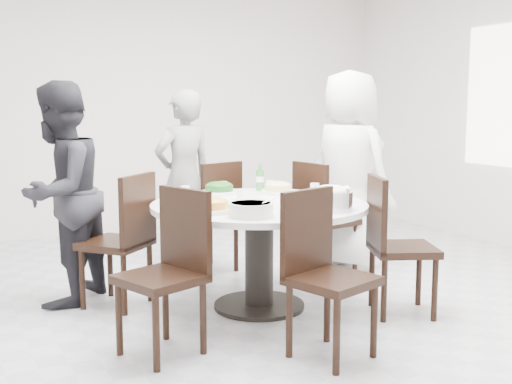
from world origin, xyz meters
name	(u,v)px	position (x,y,z in m)	size (l,w,h in m)	color
floor	(266,301)	(0.00, 0.00, 0.00)	(6.00, 6.00, 0.01)	silver
wall_back	(142,105)	(0.00, 3.00, 1.40)	(6.00, 0.01, 2.80)	silver
dining_table	(259,256)	(-0.10, -0.10, 0.38)	(1.50, 1.50, 0.75)	white
chair_ne	(327,218)	(0.83, 0.47, 0.47)	(0.42, 0.42, 0.95)	black
chair_n	(208,217)	(-0.05, 0.97, 0.47)	(0.42, 0.42, 0.95)	black
chair_nw	(116,240)	(-0.99, 0.41, 0.47)	(0.42, 0.42, 0.95)	black
chair_sw	(160,274)	(-0.99, -0.60, 0.47)	(0.42, 0.42, 0.95)	black
chair_s	(332,276)	(-0.14, -1.07, 0.47)	(0.42, 0.42, 0.95)	black
chair_se	(403,246)	(0.72, -0.65, 0.47)	(0.42, 0.42, 0.95)	black
diner_right	(349,170)	(1.10, 0.56, 0.86)	(0.84, 0.54, 1.71)	white
diner_middle	(184,178)	(-0.14, 1.30, 0.77)	(0.57, 0.37, 1.55)	black
diner_left	(60,194)	(-1.32, 0.64, 0.80)	(0.77, 0.60, 1.59)	black
dish_greens	(219,190)	(-0.18, 0.42, 0.79)	(0.27, 0.27, 0.07)	white
dish_pale	(278,189)	(0.23, 0.24, 0.78)	(0.26, 0.26, 0.07)	white
dish_orange	(193,200)	(-0.55, 0.04, 0.79)	(0.26, 0.26, 0.07)	white
dish_redbrown	(320,196)	(0.31, -0.22, 0.79)	(0.30, 0.30, 0.07)	white
dish_tofu	(212,207)	(-0.54, -0.29, 0.79)	(0.27, 0.27, 0.07)	white
rice_bowl	(331,200)	(0.19, -0.55, 0.81)	(0.28, 0.28, 0.12)	silver
soup_bowl	(251,210)	(-0.39, -0.54, 0.79)	(0.28, 0.28, 0.09)	white
beverage_bottle	(260,177)	(0.18, 0.45, 0.85)	(0.06, 0.06, 0.21)	#337E32
tea_cups	(228,187)	(-0.07, 0.51, 0.79)	(0.07, 0.07, 0.08)	white
chopsticks	(217,190)	(-0.14, 0.57, 0.76)	(0.24, 0.04, 0.01)	tan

